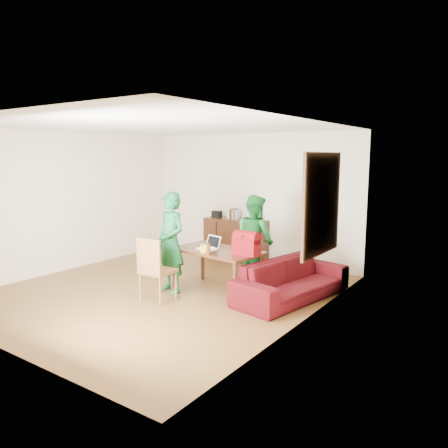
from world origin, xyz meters
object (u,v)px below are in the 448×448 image
Objects in this scene: person_near at (171,242)px; laptop at (207,247)px; sofa at (292,280)px; person_far at (255,239)px; red_bag at (246,245)px; table at (217,255)px; chair at (157,282)px; bottle at (208,248)px.

person_near reaches higher than laptop.
laptop is 0.17× the size of sofa.
person_near is 1.06× the size of person_far.
laptop is 0.87× the size of red_bag.
table is at bearing 176.00° from red_bag.
chair is at bearing -58.62° from person_near.
laptop reaches higher than sofa.
person_far is at bearing 75.63° from laptop.
chair reaches higher than table.
person_far is 0.93m from laptop.
laptop is 1.49m from sofa.
person_far is (0.29, 0.74, 0.17)m from table.
person_near is 0.71m from bottle.
person_near is at bearing 77.06° from person_far.
red_bag reaches higher than sofa.
laptop is 1.77× the size of bottle.
chair is 0.95m from bottle.
laptop is at bearing -176.75° from red_bag.
person_near is at bearing -127.33° from laptop.
person_near reaches higher than sofa.
person_far is 1.12m from sofa.
bottle is 0.49× the size of red_bag.
person_near is (-0.61, -0.46, 0.21)m from table.
red_bag is at bearing 2.04° from table.
laptop is 0.75m from red_bag.
chair is 0.61× the size of person_near.
sofa is at bearing 38.62° from person_near.
red_bag is 0.19× the size of sofa.
table is at bearing 92.58° from person_far.
laptop reaches higher than bottle.
person_near is at bearing 104.26° from chair.
red_bag is at bearing 16.12° from laptop.
person_near is 0.80× the size of sofa.
red_bag is (1.06, 0.90, 0.56)m from chair.
person_far reaches higher than laptop.
person_far is (0.89, 1.20, -0.04)m from person_near.
bottle is (0.70, 0.09, -0.03)m from person_near.
person_far is 3.90× the size of red_bag.
person_far is at bearing 112.00° from red_bag.
sofa is (0.92, -0.41, -0.48)m from person_far.
person_near reaches higher than red_bag.
bottle is at bearing -69.09° from table.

